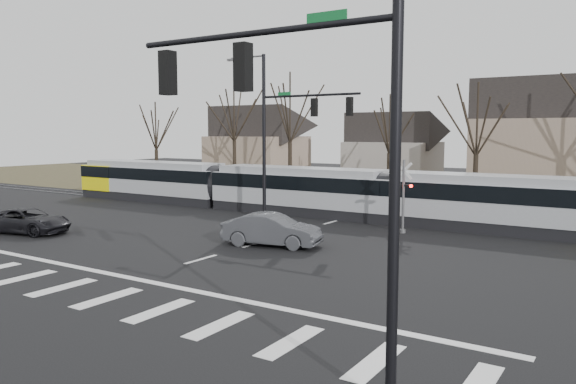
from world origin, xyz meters
The scene contains 16 objects.
ground centered at (0.00, 0.00, 0.00)m, with size 140.00×140.00×0.00m, color black.
grass_verge centered at (0.00, 32.00, 0.01)m, with size 140.00×28.00×0.01m, color #38331E.
crosswalk centered at (0.00, -4.00, 0.01)m, with size 27.00×2.60×0.01m.
stop_line centered at (0.00, -1.80, 0.01)m, with size 28.00×0.35×0.01m, color silver.
lane_dashes centered at (0.00, 16.00, 0.01)m, with size 0.18×30.00×0.01m.
rail_pair centered at (0.00, 15.80, 0.03)m, with size 90.00×1.52×0.06m.
tram centered at (-3.70, 16.00, 1.70)m, with size 41.09×3.05×3.11m.
sedan centered at (0.95, 6.06, 0.78)m, with size 5.01×2.66×1.57m, color #3E4044.
suv centered at (-12.21, 1.75, 0.67)m, with size 5.22×3.31×1.34m, color black.
signal_pole_near_right centered at (10.11, -6.00, 5.17)m, with size 6.72×0.44×8.00m.
signal_pole_far centered at (-2.41, 12.50, 5.70)m, with size 9.28×0.44×10.20m.
rail_crossing_signal centered at (5.00, 12.79, 1.89)m, with size 1.08×0.36×4.00m.
tree_row centered at (2.00, 26.00, 5.00)m, with size 59.20×7.20×10.00m.
house_a centered at (-20.00, 34.00, 4.46)m, with size 9.72×8.64×8.60m.
house_b centered at (-5.00, 36.00, 3.97)m, with size 8.64×7.56×7.65m.
house_c centered at (9.00, 33.00, 5.23)m, with size 10.80×8.64×10.10m.
Camera 1 is at (16.00, -16.01, 5.49)m, focal length 35.00 mm.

